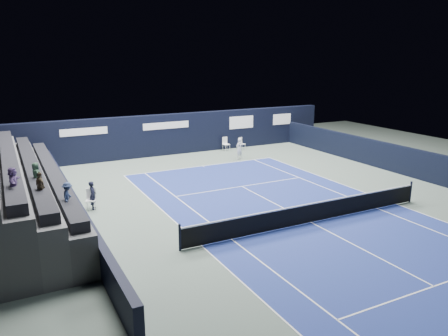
# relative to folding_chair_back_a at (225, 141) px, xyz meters

# --- Properties ---
(ground) EXTENTS (48.00, 48.00, 0.00)m
(ground) POSITION_rel_folding_chair_back_a_xyz_m (-3.82, -13.84, -0.71)
(ground) COLOR #54645A
(ground) RESTS_ON ground
(court_surface) EXTENTS (10.97, 23.77, 0.01)m
(court_surface) POSITION_rel_folding_chair_back_a_xyz_m (-3.82, -15.84, -0.71)
(court_surface) COLOR navy
(court_surface) RESTS_ON ground
(enclosure_wall_right) EXTENTS (0.30, 22.00, 1.80)m
(enclosure_wall_right) POSITION_rel_folding_chair_back_a_xyz_m (6.68, -9.84, 0.19)
(enclosure_wall_right) COLOR black
(enclosure_wall_right) RESTS_ON ground
(folding_chair_back_a) EXTENTS (0.53, 0.56, 1.07)m
(folding_chair_back_a) POSITION_rel_folding_chair_back_a_xyz_m (0.00, 0.00, 0.00)
(folding_chair_back_a) COLOR white
(folding_chair_back_a) RESTS_ON ground
(folding_chair_back_b) EXTENTS (0.54, 0.53, 0.98)m
(folding_chair_back_b) POSITION_rel_folding_chair_back_a_xyz_m (1.29, -0.33, -0.16)
(folding_chair_back_b) COLOR silver
(folding_chair_back_b) RESTS_ON ground
(line_judge_chair) EXTENTS (0.59, 0.58, 1.03)m
(line_judge_chair) POSITION_rel_folding_chair_back_a_xyz_m (-12.35, -9.37, -0.13)
(line_judge_chair) COLOR white
(line_judge_chair) RESTS_ON ground
(line_judge) EXTENTS (0.45, 0.58, 1.42)m
(line_judge) POSITION_rel_folding_chair_back_a_xyz_m (-12.25, -9.40, -0.01)
(line_judge) COLOR black
(line_judge) RESTS_ON ground
(court_markings) EXTENTS (11.03, 23.83, 0.00)m
(court_markings) POSITION_rel_folding_chair_back_a_xyz_m (-3.82, -15.84, -0.70)
(court_markings) COLOR white
(court_markings) RESTS_ON court_surface
(tennis_net) EXTENTS (12.90, 0.10, 1.10)m
(tennis_net) POSITION_rel_folding_chair_back_a_xyz_m (-3.82, -15.84, -0.21)
(tennis_net) COLOR black
(tennis_net) RESTS_ON ground
(back_sponsor_wall) EXTENTS (26.00, 0.63, 3.10)m
(back_sponsor_wall) POSITION_rel_folding_chair_back_a_xyz_m (-3.82, 0.66, 0.84)
(back_sponsor_wall) COLOR black
(back_sponsor_wall) RESTS_ON ground
(side_barrier_left) EXTENTS (0.33, 22.00, 1.20)m
(side_barrier_left) POSITION_rel_folding_chair_back_a_xyz_m (-13.32, -9.87, -0.11)
(side_barrier_left) COLOR black
(side_barrier_left) RESTS_ON ground
(tennis_player) EXTENTS (0.66, 0.88, 1.56)m
(tennis_player) POSITION_rel_folding_chair_back_a_xyz_m (-0.54, -3.25, 0.07)
(tennis_player) COLOR white
(tennis_player) RESTS_ON ground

